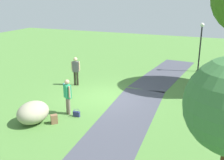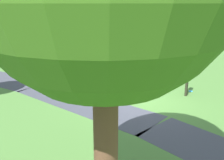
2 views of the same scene
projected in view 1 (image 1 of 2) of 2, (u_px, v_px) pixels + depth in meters
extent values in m
plane|color=#4C7B37|center=(104.00, 98.00, 14.63)|extent=(48.00, 48.00, 0.00)
cube|color=#40424E|center=(166.00, 73.00, 19.17)|extent=(8.18, 3.06, 0.01)
cube|color=#40424E|center=(126.00, 118.00, 12.20)|extent=(8.12, 2.77, 0.01)
cylinder|color=black|center=(198.00, 71.00, 19.55)|extent=(0.20, 0.20, 0.10)
cylinder|color=black|center=(200.00, 50.00, 19.08)|extent=(0.10, 0.10, 3.16)
sphere|color=white|center=(202.00, 25.00, 18.56)|extent=(0.28, 0.28, 0.28)
ellipsoid|color=#9E9A7F|center=(33.00, 112.00, 11.68)|extent=(1.54, 1.25, 0.93)
cylinder|color=#7C6A5E|center=(67.00, 105.00, 12.61)|extent=(0.13, 0.13, 0.81)
cylinder|color=#7C6A5E|center=(69.00, 106.00, 12.48)|extent=(0.13, 0.13, 0.81)
cube|color=#259A64|center=(67.00, 91.00, 12.33)|extent=(0.40, 0.43, 0.61)
cylinder|color=tan|center=(65.00, 89.00, 12.50)|extent=(0.08, 0.08, 0.54)
cylinder|color=tan|center=(69.00, 92.00, 12.15)|extent=(0.08, 0.08, 0.54)
sphere|color=tan|center=(67.00, 82.00, 12.20)|extent=(0.22, 0.22, 0.22)
cylinder|color=#29281B|center=(77.00, 79.00, 16.48)|extent=(0.13, 0.13, 0.85)
cylinder|color=#29281B|center=(75.00, 78.00, 16.50)|extent=(0.13, 0.13, 0.85)
cube|color=#4E4F52|center=(76.00, 67.00, 16.27)|extent=(0.34, 0.42, 0.63)
cylinder|color=#DAB28D|center=(79.00, 66.00, 16.24)|extent=(0.08, 0.08, 0.56)
cylinder|color=#DAB28D|center=(72.00, 66.00, 16.27)|extent=(0.08, 0.08, 0.56)
sphere|color=#DAB28D|center=(75.00, 59.00, 16.13)|extent=(0.23, 0.23, 0.23)
cube|color=navy|center=(76.00, 114.00, 12.35)|extent=(0.12, 0.32, 0.24)
torus|color=navy|center=(76.00, 110.00, 12.30)|extent=(0.27, 0.27, 0.02)
cube|color=brown|center=(54.00, 119.00, 11.67)|extent=(0.34, 0.34, 0.40)
cube|color=#8F6B51|center=(54.00, 120.00, 11.81)|extent=(0.18, 0.18, 0.18)
cylinder|color=#38ABE2|center=(65.00, 84.00, 16.80)|extent=(0.22, 0.22, 0.02)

